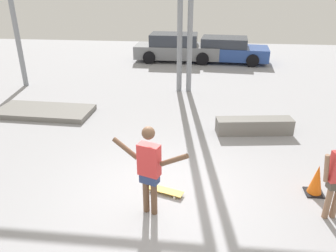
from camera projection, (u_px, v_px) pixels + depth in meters
ground_plane at (162, 196)px, 6.72m from camera, size 36.00×36.00×0.00m
skateboarder at (149, 167)px, 5.87m from camera, size 1.45×0.59×1.79m
skateboard at (164, 190)px, 6.82m from camera, size 0.86×0.45×0.08m
grind_box at (254, 126)px, 9.41m from camera, size 2.22×0.77×0.45m
manual_pad at (45, 111)px, 10.82m from camera, size 3.15×1.47×0.17m
parked_car_grey at (176, 48)px, 17.60m from camera, size 4.50×1.92×1.45m
parked_car_blue at (226, 50)px, 17.42m from camera, size 4.40×2.29×1.29m
traffic_cone at (317, 180)px, 6.70m from camera, size 0.36×0.36×0.67m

